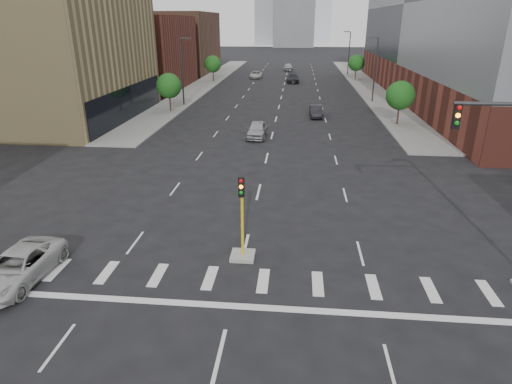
# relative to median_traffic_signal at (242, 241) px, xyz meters

# --- Properties ---
(sidewalk_left_far) EXTENTS (5.00, 92.00, 0.15)m
(sidewalk_left_far) POSITION_rel_median_traffic_signal_xyz_m (-15.00, 65.03, -0.90)
(sidewalk_left_far) COLOR gray
(sidewalk_left_far) RESTS_ON ground
(sidewalk_right_far) EXTENTS (5.00, 92.00, 0.15)m
(sidewalk_right_far) POSITION_rel_median_traffic_signal_xyz_m (15.00, 65.03, -0.90)
(sidewalk_right_far) COLOR gray
(sidewalk_right_far) RESTS_ON ground
(building_left_mid) EXTENTS (20.00, 24.00, 14.00)m
(building_left_mid) POSITION_rel_median_traffic_signal_xyz_m (-27.50, 31.03, 6.03)
(building_left_mid) COLOR tan
(building_left_mid) RESTS_ON ground
(building_left_far_a) EXTENTS (20.00, 22.00, 12.00)m
(building_left_far_a) POSITION_rel_median_traffic_signal_xyz_m (-27.50, 57.03, 5.03)
(building_left_far_a) COLOR brown
(building_left_far_a) RESTS_ON ground
(building_left_far_b) EXTENTS (20.00, 24.00, 13.00)m
(building_left_far_b) POSITION_rel_median_traffic_signal_xyz_m (-27.50, 83.03, 5.53)
(building_left_far_b) COLOR brown
(building_left_far_b) RESTS_ON ground
(building_right_main) EXTENTS (24.00, 70.00, 22.00)m
(building_right_main) POSITION_rel_median_traffic_signal_xyz_m (29.50, 51.03, 10.03)
(building_right_main) COLOR brown
(building_right_main) RESTS_ON ground
(median_traffic_signal) EXTENTS (1.20, 1.20, 4.40)m
(median_traffic_signal) POSITION_rel_median_traffic_signal_xyz_m (0.00, 0.00, 0.00)
(median_traffic_signal) COLOR #999993
(median_traffic_signal) RESTS_ON ground
(streetlight_right_a) EXTENTS (1.60, 0.22, 9.07)m
(streetlight_right_a) POSITION_rel_median_traffic_signal_xyz_m (13.41, 46.03, 4.04)
(streetlight_right_a) COLOR #2D2D30
(streetlight_right_a) RESTS_ON ground
(streetlight_right_b) EXTENTS (1.60, 0.22, 9.07)m
(streetlight_right_b) POSITION_rel_median_traffic_signal_xyz_m (13.41, 81.03, 4.04)
(streetlight_right_b) COLOR #2D2D30
(streetlight_right_b) RESTS_ON ground
(streetlight_left) EXTENTS (1.60, 0.22, 9.07)m
(streetlight_left) POSITION_rel_median_traffic_signal_xyz_m (-13.41, 41.03, 4.04)
(streetlight_left) COLOR #2D2D30
(streetlight_left) RESTS_ON ground
(tree_left_near) EXTENTS (3.20, 3.20, 4.85)m
(tree_left_near) POSITION_rel_median_traffic_signal_xyz_m (-14.00, 36.03, 2.42)
(tree_left_near) COLOR #382619
(tree_left_near) RESTS_ON ground
(tree_left_far) EXTENTS (3.20, 3.20, 4.85)m
(tree_left_far) POSITION_rel_median_traffic_signal_xyz_m (-14.00, 66.03, 2.42)
(tree_left_far) COLOR #382619
(tree_left_far) RESTS_ON ground
(tree_right_near) EXTENTS (3.20, 3.20, 4.85)m
(tree_right_near) POSITION_rel_median_traffic_signal_xyz_m (14.00, 31.03, 2.42)
(tree_right_near) COLOR #382619
(tree_right_near) RESTS_ON ground
(tree_right_far) EXTENTS (3.20, 3.20, 4.85)m
(tree_right_far) POSITION_rel_median_traffic_signal_xyz_m (14.00, 71.03, 2.42)
(tree_right_far) COLOR #382619
(tree_right_far) RESTS_ON ground
(car_near_left) EXTENTS (2.00, 4.75, 1.60)m
(car_near_left) POSITION_rel_median_traffic_signal_xyz_m (-1.50, 24.13, -0.17)
(car_near_left) COLOR #A9A9AE
(car_near_left) RESTS_ON ground
(car_mid_right) EXTENTS (1.61, 4.30, 1.41)m
(car_mid_right) POSITION_rel_median_traffic_signal_xyz_m (4.88, 34.74, -0.27)
(car_mid_right) COLOR black
(car_mid_right) RESTS_ON ground
(car_far_left) EXTENTS (2.38, 5.10, 1.41)m
(car_far_left) POSITION_rel_median_traffic_signal_xyz_m (-6.24, 72.84, -0.27)
(car_far_left) COLOR #B5B5B5
(car_far_left) RESTS_ON ground
(car_deep_right) EXTENTS (2.65, 5.82, 1.65)m
(car_deep_right) POSITION_rel_median_traffic_signal_xyz_m (1.50, 66.70, -0.15)
(car_deep_right) COLOR black
(car_deep_right) RESTS_ON ground
(car_distant) EXTENTS (2.20, 5.08, 1.71)m
(car_distant) POSITION_rel_median_traffic_signal_xyz_m (0.09, 88.55, -0.12)
(car_distant) COLOR #A8A8AD
(car_distant) RESTS_ON ground
(parked_minivan) EXTENTS (2.57, 5.23, 1.43)m
(parked_minivan) POSITION_rel_median_traffic_signal_xyz_m (-10.00, -2.97, -0.26)
(parked_minivan) COLOR #B3B3B3
(parked_minivan) RESTS_ON ground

